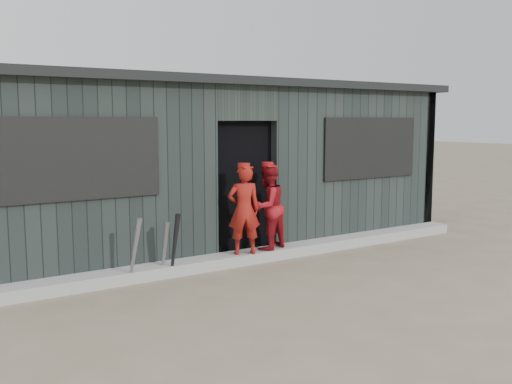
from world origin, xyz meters
TOP-DOWN VIEW (x-y plane):
  - ground at (0.00, 0.00)m, footprint 80.00×80.00m
  - curb at (0.00, 1.82)m, footprint 8.00×0.36m
  - bat_left at (-1.90, 1.60)m, footprint 0.17×0.28m
  - bat_mid at (-1.44, 1.74)m, footprint 0.10×0.23m
  - bat_right at (-1.35, 1.63)m, footprint 0.10×0.26m
  - player_red_left at (-0.24, 1.74)m, footprint 0.53×0.44m
  - player_red_right at (0.21, 1.82)m, footprint 0.72×0.64m
  - player_grey_back at (0.36, 2.44)m, footprint 0.66×0.48m
  - dugout at (-0.00, 3.50)m, footprint 8.30×3.30m

SIDE VIEW (x-z plane):
  - ground at x=0.00m, z-range 0.00..0.00m
  - curb at x=0.00m, z-range 0.00..0.15m
  - bat_mid at x=-1.44m, z-range 0.00..0.73m
  - bat_right at x=-1.35m, z-range 0.00..0.85m
  - bat_left at x=-1.90m, z-range 0.00..0.85m
  - player_grey_back at x=0.36m, z-range 0.00..1.24m
  - player_red_right at x=0.21m, z-range 0.15..1.39m
  - player_red_left at x=-0.24m, z-range 0.15..1.40m
  - dugout at x=0.00m, z-range -0.02..2.60m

